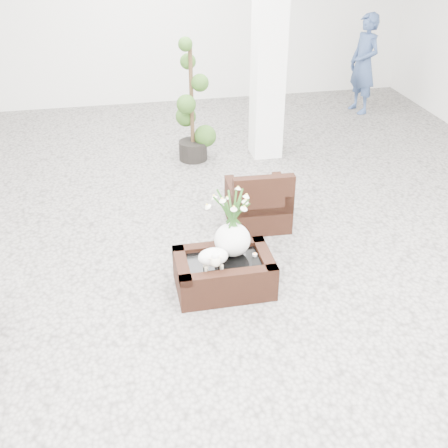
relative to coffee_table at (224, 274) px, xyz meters
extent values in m
plane|color=gray|center=(0.03, 0.25, -0.16)|extent=(11.00, 11.00, 0.00)
cube|color=white|center=(1.23, 3.05, 1.59)|extent=(0.40, 0.40, 3.50)
cube|color=black|center=(0.00, 0.00, 0.00)|extent=(0.90, 0.60, 0.31)
ellipsoid|color=white|center=(-0.12, -0.10, 0.26)|extent=(0.28, 0.23, 0.21)
cylinder|color=white|center=(0.30, 0.02, 0.17)|extent=(0.04, 0.04, 0.03)
cube|color=black|center=(0.62, 1.14, 0.20)|extent=(0.69, 0.67, 0.71)
imported|color=#334873|center=(3.32, 4.53, 0.66)|extent=(0.52, 0.67, 1.64)
camera|label=1|loc=(-0.85, -4.17, 3.06)|focal=44.42mm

